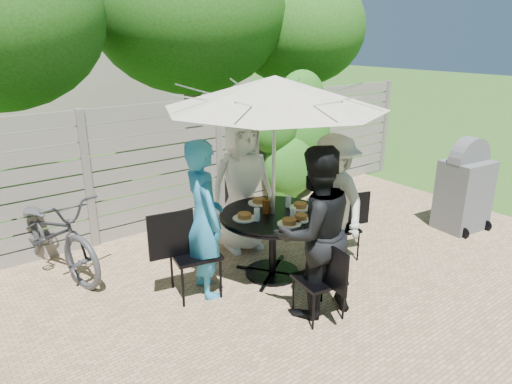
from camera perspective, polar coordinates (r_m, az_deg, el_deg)
backyard_envelope at (r=13.58m, az=-22.25°, el=17.33°), size 60.00×60.00×5.00m
patio_table at (r=5.28m, az=2.12°, el=-5.09°), size 1.40×1.40×0.79m
umbrella at (r=4.85m, az=2.35°, el=12.38°), size 2.78×2.78×2.31m
chair_back at (r=6.18m, az=-2.22°, el=-4.31°), size 0.46×0.63×0.84m
person_back at (r=5.85m, az=-1.75°, el=0.87°), size 0.95×0.71×1.76m
chair_left at (r=5.04m, az=-7.75°, el=-9.62°), size 0.76×0.57×1.01m
person_left at (r=4.84m, az=-6.51°, el=-3.44°), size 0.52×0.70×1.73m
chair_front at (r=4.69m, az=7.88°, el=-12.59°), size 0.48×0.65×0.87m
person_front at (r=4.50m, az=7.27°, el=-5.10°), size 0.96×0.81×1.75m
chair_right at (r=5.88m, az=10.40°, el=-5.87°), size 0.65×0.51×0.85m
person_right at (r=5.60m, az=9.63°, el=-0.99°), size 0.78×1.14×1.62m
plate_back at (r=5.47m, az=0.34°, el=-1.20°), size 0.26×0.26×0.06m
plate_left at (r=5.02m, az=-1.46°, el=-3.12°), size 0.26×0.26×0.06m
plate_front at (r=4.89m, az=4.18°, el=-3.82°), size 0.26×0.26×0.06m
plate_right at (r=5.35m, az=5.54°, el=-1.79°), size 0.26×0.26×0.06m
plate_extra at (r=5.02m, az=5.61°, el=-3.21°), size 0.24×0.24×0.06m
glass_left at (r=4.96m, az=0.11°, el=-2.84°), size 0.07×0.07×0.14m
glass_front at (r=5.00m, az=4.65°, el=-2.72°), size 0.07×0.07×0.14m
glass_right at (r=5.36m, az=4.05°, el=-1.16°), size 0.07×0.07×0.14m
syrup_jug at (r=5.17m, az=1.31°, el=-1.79°), size 0.09×0.09×0.16m
coffee_cup at (r=5.39m, az=1.97°, el=-1.14°), size 0.08×0.08×0.12m
bicycle at (r=5.89m, az=-24.27°, el=-4.66°), size 1.15×2.03×1.01m
bbq_grill at (r=7.17m, az=24.62°, el=0.40°), size 0.72×0.58×1.37m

